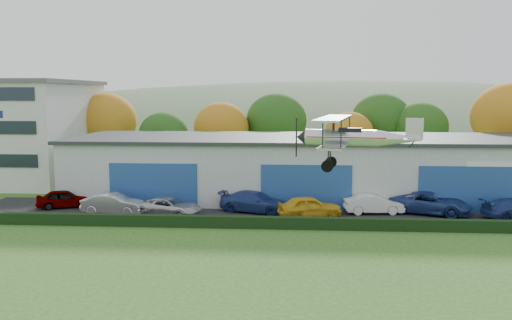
# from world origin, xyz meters

# --- Properties ---
(apron) EXTENTS (48.00, 9.00, 0.05)m
(apron) POSITION_xyz_m (3.00, 21.00, 0.03)
(apron) COLOR black
(apron) RESTS_ON ground
(hedge) EXTENTS (46.00, 0.60, 0.80)m
(hedge) POSITION_xyz_m (3.00, 16.20, 0.40)
(hedge) COLOR black
(hedge) RESTS_ON ground
(hangar) EXTENTS (40.60, 12.60, 5.30)m
(hangar) POSITION_xyz_m (5.00, 27.98, 2.66)
(hangar) COLOR #B2B7BC
(hangar) RESTS_ON ground
(tree_belt) EXTENTS (75.70, 13.22, 10.12)m
(tree_belt) POSITION_xyz_m (0.85, 40.62, 5.61)
(tree_belt) COLOR #3D2614
(tree_belt) RESTS_ON ground
(distant_hills) EXTENTS (430.00, 196.00, 56.00)m
(distant_hills) POSITION_xyz_m (-4.38, 140.00, -13.05)
(distant_hills) COLOR #4C6642
(distant_hills) RESTS_ON ground
(car_0) EXTENTS (4.56, 3.14, 1.44)m
(car_0) POSITION_xyz_m (-14.09, 21.58, 0.77)
(car_0) COLOR gray
(car_0) RESTS_ON apron
(car_1) EXTENTS (4.82, 1.99, 1.55)m
(car_1) POSITION_xyz_m (-9.44, 19.63, 0.83)
(car_1) COLOR silver
(car_1) RESTS_ON apron
(car_2) EXTENTS (5.29, 3.58, 1.35)m
(car_2) POSITION_xyz_m (-5.09, 19.30, 0.72)
(car_2) COLOR silver
(car_2) RESTS_ON apron
(car_3) EXTENTS (5.82, 3.74, 1.57)m
(car_3) POSITION_xyz_m (1.08, 21.04, 0.83)
(car_3) COLOR navy
(car_3) RESTS_ON apron
(car_4) EXTENTS (4.97, 3.02, 1.58)m
(car_4) POSITION_xyz_m (5.21, 19.53, 0.84)
(car_4) COLOR gold
(car_4) RESTS_ON apron
(car_5) EXTENTS (4.54, 1.98, 1.45)m
(car_5) POSITION_xyz_m (10.07, 21.17, 0.78)
(car_5) COLOR silver
(car_5) RESTS_ON apron
(car_6) EXTENTS (6.49, 4.72, 1.64)m
(car_6) POSITION_xyz_m (14.30, 21.39, 0.87)
(car_6) COLOR navy
(car_6) RESTS_ON apron
(biplane) EXTENTS (6.57, 7.50, 2.79)m
(biplane) POSITION_xyz_m (7.05, 8.87, 6.84)
(biplane) COLOR silver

